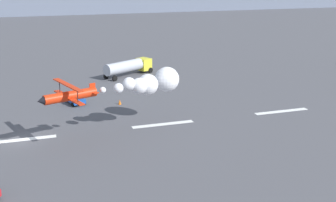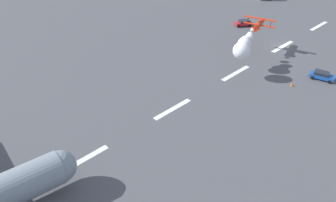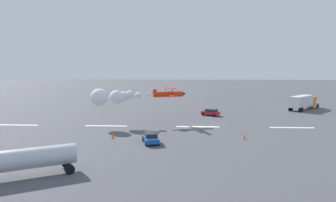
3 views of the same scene
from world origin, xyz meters
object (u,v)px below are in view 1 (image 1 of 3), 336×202
fuel_tanker_truck (129,66)px  airport_staff_sedan (75,98)px  traffic_cone_far (120,102)px  stunt_biplane_red (145,83)px

fuel_tanker_truck → airport_staff_sedan: bearing=-128.2°
airport_staff_sedan → traffic_cone_far: bearing=-22.5°
airport_staff_sedan → traffic_cone_far: airport_staff_sedan is taller
stunt_biplane_red → airport_staff_sedan: 15.45m
fuel_tanker_truck → stunt_biplane_red: bearing=-98.2°
fuel_tanker_truck → traffic_cone_far: bearing=-107.0°
stunt_biplane_red → fuel_tanker_truck: 27.68m
fuel_tanker_truck → traffic_cone_far: fuel_tanker_truck is taller
fuel_tanker_truck → airport_staff_sedan: (-11.38, -14.47, -0.94)m
fuel_tanker_truck → traffic_cone_far: size_ratio=13.37×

